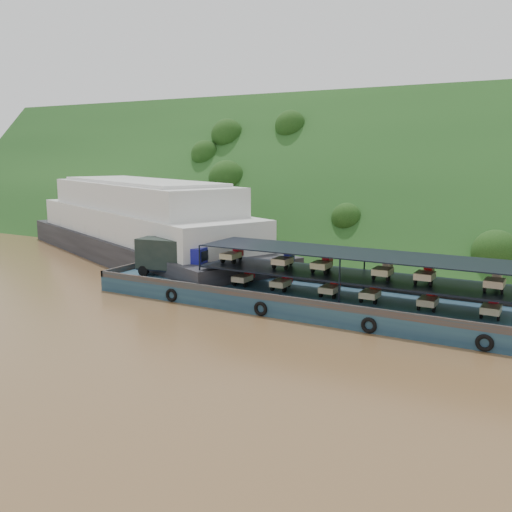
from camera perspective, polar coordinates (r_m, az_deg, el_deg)
The scene contains 4 objects.
ground at distance 43.69m, azimuth 0.32°, elevation -4.97°, with size 160.00×160.00×0.00m, color brown.
hillside at distance 76.48m, azimuth 13.71°, elevation 1.31°, with size 140.00×28.00×28.00m, color #163613.
cargo_barge at distance 43.08m, azimuth 4.18°, elevation -3.72°, with size 35.00×7.18×4.54m.
passenger_ferry at distance 64.31m, azimuth -11.45°, elevation 3.12°, with size 43.25×26.95×8.62m.
Camera 1 is at (20.72, -36.72, 11.44)m, focal length 40.00 mm.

